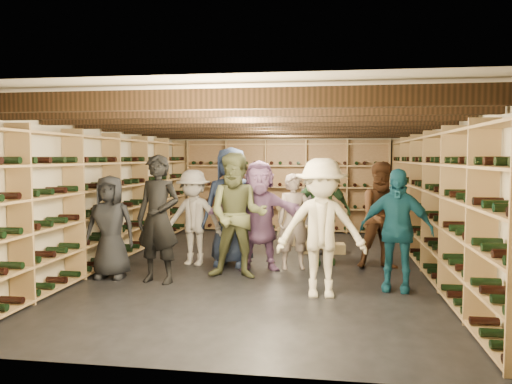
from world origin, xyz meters
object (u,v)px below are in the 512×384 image
Objects in this scene: person_0 at (110,227)px; person_9 at (193,218)px; person_8 at (383,216)px; person_5 at (237,209)px; person_12 at (315,208)px; person_4 at (396,230)px; person_10 at (321,212)px; crate_loose at (331,248)px; person_2 at (238,216)px; person_7 at (294,221)px; crate_stack_right at (315,239)px; person_1 at (158,219)px; person_11 at (259,215)px; person_6 at (231,206)px; crate_stack_left at (293,223)px; person_3 at (322,228)px.

person_0 is 1.40m from person_9.
person_5 is at bearing 154.05° from person_8.
person_8 is 1.62m from person_12.
person_4 is 1.82m from person_10.
person_2 is (-1.34, -2.12, 0.82)m from crate_loose.
person_9 is (-3.05, 1.12, -0.03)m from person_4.
person_5 is at bearing 125.47° from person_7.
crate_stack_right is 1.17× the size of crate_loose.
person_9 is at bearing -144.85° from crate_stack_right.
person_1 reaches higher than person_11.
person_11 reaches higher than person_5.
person_9 is at bearing 93.85° from person_1.
person_11 reaches higher than person_7.
person_5 reaches higher than crate_loose.
person_8 is (3.19, 1.35, -0.06)m from person_1.
crate_loose is 3.58m from person_1.
person_1 is at bearing -167.12° from person_8.
person_6 reaches higher than person_2.
crate_loose is at bearing -46.40° from crate_stack_left.
person_11 reaches higher than person_4.
crate_stack_left is at bearing 77.40° from person_2.
person_2 is (-0.59, -2.91, 0.48)m from crate_stack_left.
person_12 is (-0.17, 2.92, -0.05)m from person_3.
person_0 is 0.86× the size of person_3.
person_11 is (0.49, -0.24, -0.10)m from person_6.
person_6 is (-1.60, -1.28, 0.87)m from crate_loose.
person_4 is 3.25m from person_9.
person_2 is at bearing -68.70° from person_6.
crate_stack_right is at bearing 80.27° from person_10.
person_10 is 1.00× the size of person_11.
person_3 is 1.02× the size of person_11.
person_1 is at bearing -159.16° from person_2.
person_5 is 0.98× the size of person_8.
crate_loose is at bearing 82.86° from person_3.
person_6 reaches higher than person_0.
person_0 is 0.90× the size of person_5.
person_3 is (-0.12, -2.92, 0.78)m from crate_loose.
person_9 is 0.95× the size of person_12.
person_8 is (1.10, -1.20, 0.58)m from crate_stack_right.
person_7 is (0.77, 0.73, -0.16)m from person_2.
person_6 is (0.78, 1.26, 0.06)m from person_1.
person_1 is 1.20× the size of person_7.
person_4 is 0.98× the size of person_12.
person_11 is at bearing -166.62° from person_10.
person_0 is 0.93× the size of person_4.
person_11 is 1.73m from person_12.
person_9 is at bearing 42.78° from person_0.
crate_loose is 2.03m from person_11.
crate_stack_right is 0.34× the size of person_10.
person_9 is at bearing -148.65° from crate_loose.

